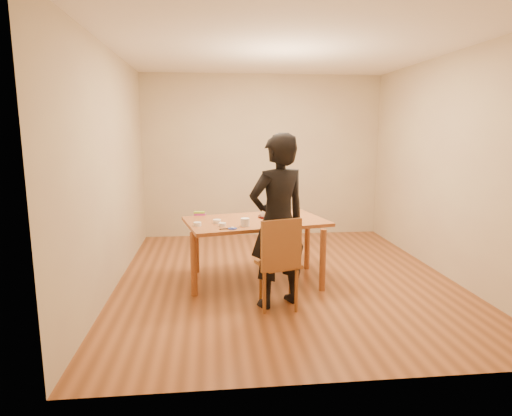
{
  "coord_description": "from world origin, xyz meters",
  "views": [
    {
      "loc": [
        -0.87,
        -4.97,
        1.78
      ],
      "look_at": [
        -0.37,
        -0.13,
        0.9
      ],
      "focal_mm": 30.0,
      "sensor_mm": 36.0,
      "label": 1
    }
  ],
  "objects": [
    {
      "name": "room_shell",
      "position": [
        0.0,
        0.34,
        1.35
      ],
      "size": [
        4.0,
        4.5,
        2.7
      ],
      "color": "brown",
      "rests_on": "ground"
    },
    {
      "name": "dining_table",
      "position": [
        -0.37,
        -0.08,
        0.73
      ],
      "size": [
        1.76,
        1.27,
        0.04
      ],
      "primitive_type": "cube",
      "rotation": [
        0.0,
        0.0,
        0.22
      ],
      "color": "brown",
      "rests_on": "floor"
    },
    {
      "name": "dining_chair",
      "position": [
        -0.22,
        -0.86,
        0.45
      ],
      "size": [
        0.47,
        0.47,
        0.04
      ],
      "primitive_type": "cube",
      "rotation": [
        0.0,
        0.0,
        0.3
      ],
      "color": "brown",
      "rests_on": "floor"
    },
    {
      "name": "cake_plate",
      "position": [
        -0.19,
        0.05,
        0.76
      ],
      "size": [
        0.27,
        0.27,
        0.02
      ],
      "primitive_type": "cylinder",
      "color": "red",
      "rests_on": "dining_table"
    },
    {
      "name": "cake",
      "position": [
        -0.19,
        0.05,
        0.8
      ],
      "size": [
        0.2,
        0.2,
        0.07
      ],
      "primitive_type": "cylinder",
      "color": "white",
      "rests_on": "cake_plate"
    },
    {
      "name": "frosting_dome",
      "position": [
        -0.19,
        0.05,
        0.85
      ],
      "size": [
        0.2,
        0.2,
        0.03
      ],
      "primitive_type": "ellipsoid",
      "color": "white",
      "rests_on": "cake"
    },
    {
      "name": "frosting_tub",
      "position": [
        -0.52,
        -0.4,
        0.79
      ],
      "size": [
        0.1,
        0.1,
        0.09
      ],
      "primitive_type": "cylinder",
      "color": "white",
      "rests_on": "dining_table"
    },
    {
      "name": "frosting_lid",
      "position": [
        -0.66,
        -0.53,
        0.75
      ],
      "size": [
        0.1,
        0.1,
        0.01
      ],
      "primitive_type": "cylinder",
      "color": "navy",
      "rests_on": "dining_table"
    },
    {
      "name": "frosting_dollop",
      "position": [
        -0.66,
        -0.53,
        0.77
      ],
      "size": [
        0.04,
        0.04,
        0.02
      ],
      "primitive_type": "ellipsoid",
      "color": "white",
      "rests_on": "frosting_lid"
    },
    {
      "name": "ramekin_green",
      "position": [
        -0.76,
        -0.38,
        0.77
      ],
      "size": [
        0.08,
        0.08,
        0.04
      ],
      "primitive_type": "cylinder",
      "color": "white",
      "rests_on": "dining_table"
    },
    {
      "name": "ramekin_yellow",
      "position": [
        -0.82,
        -0.22,
        0.77
      ],
      "size": [
        0.09,
        0.09,
        0.04
      ],
      "primitive_type": "cylinder",
      "color": "white",
      "rests_on": "dining_table"
    },
    {
      "name": "ramekin_multi",
      "position": [
        -1.04,
        -0.34,
        0.77
      ],
      "size": [
        0.09,
        0.09,
        0.04
      ],
      "primitive_type": "cylinder",
      "color": "white",
      "rests_on": "dining_table"
    },
    {
      "name": "candy_box_pink",
      "position": [
        -1.03,
        0.28,
        0.76
      ],
      "size": [
        0.14,
        0.07,
        0.02
      ],
      "primitive_type": "cube",
      "rotation": [
        0.0,
        0.0,
        -0.03
      ],
      "color": "#C32D91",
      "rests_on": "dining_table"
    },
    {
      "name": "candy_box_green",
      "position": [
        -1.03,
        0.28,
        0.78
      ],
      "size": [
        0.14,
        0.07,
        0.02
      ],
      "primitive_type": "cube",
      "rotation": [
        0.0,
        0.0,
        -0.03
      ],
      "color": "green",
      "rests_on": "candy_box_pink"
    },
    {
      "name": "spatula",
      "position": [
        -0.73,
        -0.52,
        0.75
      ],
      "size": [
        0.15,
        0.05,
        0.01
      ],
      "primitive_type": "cube",
      "rotation": [
        0.0,
        0.0,
        0.28
      ],
      "color": "black",
      "rests_on": "dining_table"
    },
    {
      "name": "person",
      "position": [
        -0.22,
        -0.81,
        0.88
      ],
      "size": [
        0.76,
        0.65,
        1.76
      ],
      "primitive_type": "imported",
      "rotation": [
        0.0,
        0.0,
        3.56
      ],
      "color": "black",
      "rests_on": "floor"
    }
  ]
}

